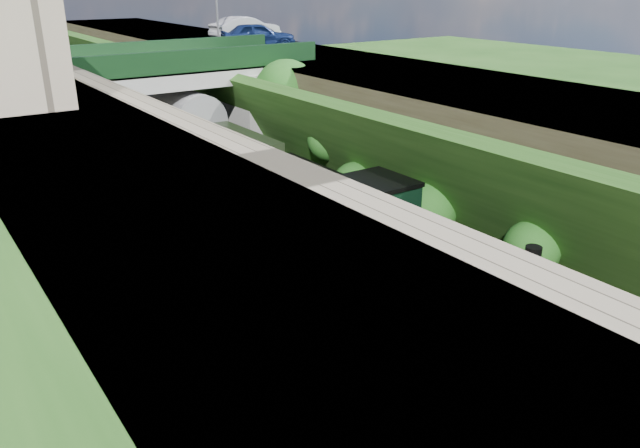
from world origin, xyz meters
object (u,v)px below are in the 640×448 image
(car_blue, at_px, (258,36))
(locomotive, at_px, (426,266))
(car_silver, at_px, (245,28))
(road_bridge, at_px, (173,104))
(tender, at_px, (302,209))
(tree, at_px, (287,95))

(car_blue, height_order, locomotive, car_blue)
(car_silver, bearing_deg, road_bridge, 131.10)
(car_silver, bearing_deg, tender, 153.73)
(tree, xyz_separation_m, locomotive, (-4.71, -16.10, -2.75))
(car_silver, bearing_deg, tree, 157.29)
(road_bridge, bearing_deg, tender, -88.85)
(road_bridge, distance_m, car_silver, 13.99)
(tree, xyz_separation_m, car_silver, (4.83, 13.51, 2.46))
(tree, relative_size, car_blue, 1.36)
(road_bridge, xyz_separation_m, car_silver, (9.80, 9.51, 3.03))
(car_blue, bearing_deg, tender, 171.78)
(tree, bearing_deg, car_blue, 70.52)
(road_bridge, bearing_deg, car_blue, 27.48)
(car_blue, relative_size, tender, 0.81)
(tree, distance_m, car_blue, 8.90)
(tree, relative_size, tender, 1.10)
(road_bridge, xyz_separation_m, car_blue, (7.82, 4.07, 3.00))
(locomotive, distance_m, tender, 7.37)
(road_bridge, distance_m, tree, 6.41)
(road_bridge, xyz_separation_m, tender, (0.26, -12.73, -2.46))
(locomotive, bearing_deg, car_blue, 72.61)
(car_blue, bearing_deg, car_silver, -3.90)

